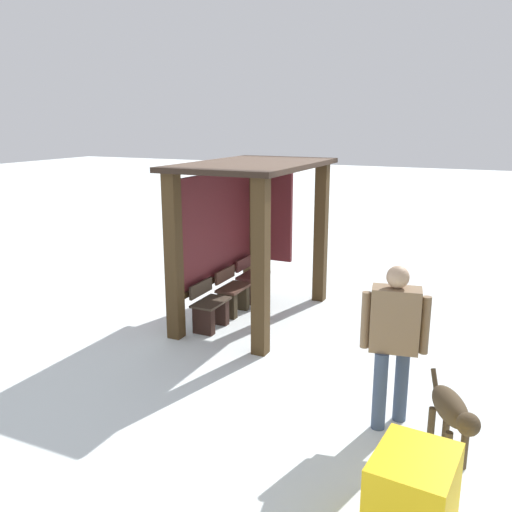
# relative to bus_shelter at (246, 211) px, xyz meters

# --- Properties ---
(ground_plane) EXTENTS (60.00, 60.00, 0.00)m
(ground_plane) POSITION_rel_bus_shelter_xyz_m (-0.10, -0.20, -1.68)
(ground_plane) COLOR white
(bus_shelter) EXTENTS (2.88, 1.73, 2.46)m
(bus_shelter) POSITION_rel_bus_shelter_xyz_m (0.00, 0.00, 0.00)
(bus_shelter) COLOR #412E17
(bus_shelter) RESTS_ON ground
(bench_left_inside) EXTENTS (0.65, 0.37, 0.72)m
(bench_left_inside) POSITION_rel_bus_shelter_xyz_m (-0.85, 0.19, -1.39)
(bench_left_inside) COLOR #423529
(bench_left_inside) RESTS_ON ground
(bench_center_inside) EXTENTS (0.65, 0.36, 0.74)m
(bench_center_inside) POSITION_rel_bus_shelter_xyz_m (-0.10, 0.19, -1.38)
(bench_center_inside) COLOR #4C3026
(bench_center_inside) RESTS_ON ground
(bench_right_inside) EXTENTS (0.65, 0.38, 0.75)m
(bench_right_inside) POSITION_rel_bus_shelter_xyz_m (0.64, 0.19, -1.37)
(bench_right_inside) COLOR #542826
(bench_right_inside) RESTS_ON ground
(person_walking) EXTENTS (0.41, 0.67, 1.70)m
(person_walking) POSITION_rel_bus_shelter_xyz_m (-2.40, -2.81, -0.67)
(person_walking) COLOR #84694B
(person_walking) RESTS_ON ground
(dog) EXTENTS (0.90, 0.54, 0.67)m
(dog) POSITION_rel_bus_shelter_xyz_m (-2.75, -3.44, -1.21)
(dog) COLOR #483926
(dog) RESTS_ON ground
(grit_bin) EXTENTS (0.75, 0.62, 0.73)m
(grit_bin) POSITION_rel_bus_shelter_xyz_m (-3.99, -3.29, -1.31)
(grit_bin) COLOR yellow
(grit_bin) RESTS_ON ground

